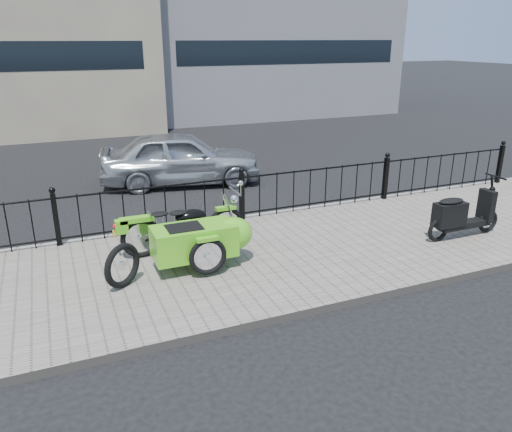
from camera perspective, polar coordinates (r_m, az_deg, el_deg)
name	(u,v)px	position (r m, az deg, el deg)	size (l,w,h in m)	color
ground	(268,247)	(9.12, 1.38, -3.62)	(120.00, 120.00, 0.00)	black
sidewalk	(280,255)	(8.68, 2.74, -4.46)	(30.00, 3.80, 0.12)	slate
curb	(240,219)	(10.33, -1.89, -0.39)	(30.00, 0.10, 0.12)	gray
iron_fence	(242,197)	(10.04, -1.63, 2.18)	(14.11, 0.11, 1.08)	black
motorcycle_sidecar	(202,236)	(8.10, -6.17, -2.27)	(2.28, 1.48, 0.98)	black
scooter	(460,215)	(9.84, 22.33, 0.07)	(1.64, 0.48, 1.11)	black
spare_tire	(122,266)	(7.60, -15.03, -5.50)	(0.68, 0.68, 0.10)	black
sedan_car	(181,158)	(13.07, -8.56, 6.58)	(1.63, 4.05, 1.38)	silver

